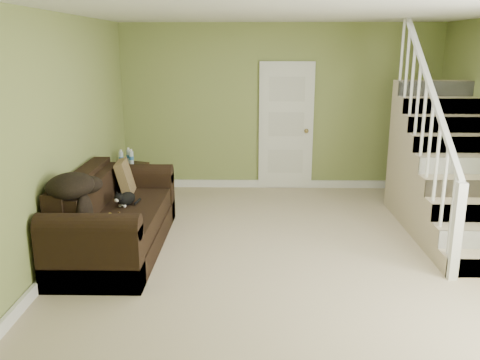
{
  "coord_description": "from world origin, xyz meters",
  "views": [
    {
      "loc": [
        -0.48,
        -5.32,
        2.27
      ],
      "look_at": [
        -0.58,
        0.11,
        0.82
      ],
      "focal_mm": 38.0,
      "sensor_mm": 36.0,
      "label": 1
    }
  ],
  "objects_px": {
    "side_table": "(129,182)",
    "banana": "(112,217)",
    "sofa": "(113,221)",
    "cat": "(126,199)"
  },
  "relations": [
    {
      "from": "sofa",
      "to": "side_table",
      "type": "relative_size",
      "value": 2.83
    },
    {
      "from": "sofa",
      "to": "side_table",
      "type": "height_order",
      "value": "sofa"
    },
    {
      "from": "side_table",
      "to": "banana",
      "type": "height_order",
      "value": "side_table"
    },
    {
      "from": "sofa",
      "to": "banana",
      "type": "bearing_deg",
      "value": -75.29
    },
    {
      "from": "side_table",
      "to": "cat",
      "type": "height_order",
      "value": "side_table"
    },
    {
      "from": "sofa",
      "to": "banana",
      "type": "distance_m",
      "value": 0.41
    },
    {
      "from": "side_table",
      "to": "cat",
      "type": "xyz_separation_m",
      "value": [
        0.38,
        -1.72,
        0.27
      ]
    },
    {
      "from": "cat",
      "to": "banana",
      "type": "relative_size",
      "value": 1.95
    },
    {
      "from": "cat",
      "to": "banana",
      "type": "xyz_separation_m",
      "value": [
        -0.03,
        -0.48,
        -0.05
      ]
    },
    {
      "from": "sofa",
      "to": "side_table",
      "type": "distance_m",
      "value": 1.86
    }
  ]
}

